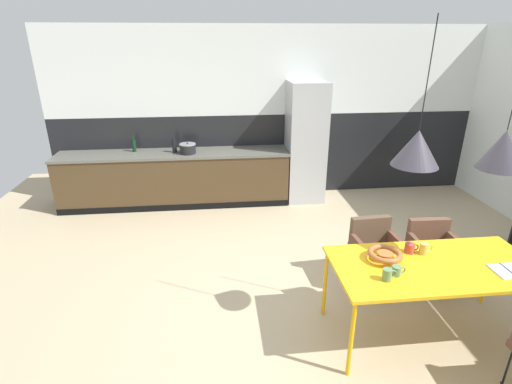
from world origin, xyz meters
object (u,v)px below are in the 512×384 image
(armchair_far_side, at_px, (432,244))
(armchair_near_window, at_px, (374,243))
(mug_wide_latte, at_px, (388,275))
(dining_table, at_px, (435,269))
(open_book, at_px, (509,271))
(cooking_pot, at_px, (188,149))
(pendant_lamp_over_table_near, at_px, (417,148))
(fruit_bowl, at_px, (385,255))
(mug_short_terracotta, at_px, (424,249))
(bottle_wine_green, at_px, (134,145))
(bottle_spice_small, at_px, (174,146))
(refrigerator_column, at_px, (306,143))
(pendant_lamp_over_table_far, at_px, (502,150))
(mug_tall_blue, at_px, (410,248))
(mug_dark_espresso, at_px, (397,271))

(armchair_far_side, relative_size, armchair_near_window, 0.99)
(armchair_near_window, xyz_separation_m, mug_wide_latte, (-0.36, -1.07, 0.33))
(dining_table, bearing_deg, open_book, -16.97)
(open_book, xyz_separation_m, cooking_pot, (-2.85, 3.45, 0.19))
(dining_table, height_order, pendant_lamp_over_table_near, pendant_lamp_over_table_near)
(fruit_bowl, relative_size, cooking_pot, 1.17)
(mug_short_terracotta, relative_size, bottle_wine_green, 0.44)
(armchair_far_side, xyz_separation_m, armchair_near_window, (-0.62, 0.10, -0.01))
(mug_short_terracotta, bearing_deg, bottle_spice_small, 128.08)
(dining_table, relative_size, fruit_bowl, 5.94)
(refrigerator_column, relative_size, armchair_near_window, 2.66)
(cooking_pot, bearing_deg, dining_table, -54.97)
(armchair_near_window, relative_size, open_book, 2.90)
(refrigerator_column, bearing_deg, fruit_bowl, -90.44)
(pendant_lamp_over_table_far, bearing_deg, mug_short_terracotta, 154.02)
(mug_short_terracotta, distance_m, mug_tall_blue, 0.12)
(armchair_far_side, xyz_separation_m, pendant_lamp_over_table_near, (-0.82, -0.81, 1.33))
(mug_short_terracotta, xyz_separation_m, cooking_pot, (-2.28, 3.11, 0.15))
(fruit_bowl, xyz_separation_m, bottle_wine_green, (-2.75, 3.37, 0.17))
(refrigerator_column, height_order, mug_dark_espresso, refrigerator_column)
(bottle_wine_green, bearing_deg, dining_table, -47.80)
(dining_table, xyz_separation_m, fruit_bowl, (-0.42, 0.12, 0.10))
(mug_tall_blue, bearing_deg, refrigerator_column, 94.70)
(cooking_pot, bearing_deg, open_book, -50.46)
(cooking_pot, height_order, bottle_wine_green, bottle_wine_green)
(bottle_spice_small, bearing_deg, mug_dark_espresso, -58.88)
(cooking_pot, relative_size, bottle_spice_small, 1.04)
(fruit_bowl, bearing_deg, mug_tall_blue, 19.97)
(armchair_far_side, relative_size, pendant_lamp_over_table_near, 0.68)
(fruit_bowl, bearing_deg, refrigerator_column, 89.56)
(mug_tall_blue, height_order, cooking_pot, cooking_pot)
(open_book, xyz_separation_m, bottle_wine_green, (-3.71, 3.66, 0.22))
(cooking_pot, height_order, bottle_spice_small, bottle_spice_small)
(fruit_bowl, distance_m, pendant_lamp_over_table_far, 1.24)
(armchair_far_side, relative_size, mug_wide_latte, 5.97)
(armchair_far_side, bearing_deg, fruit_bowl, 40.21)
(refrigerator_column, bearing_deg, armchair_far_side, -71.61)
(armchair_near_window, distance_m, bottle_spice_small, 3.45)
(dining_table, distance_m, mug_dark_espresso, 0.44)
(pendant_lamp_over_table_far, bearing_deg, mug_tall_blue, 155.78)
(pendant_lamp_over_table_far, bearing_deg, fruit_bowl, 171.35)
(open_book, relative_size, mug_short_terracotta, 2.11)
(armchair_far_side, xyz_separation_m, open_book, (0.09, -0.96, 0.28))
(mug_wide_latte, bearing_deg, pendant_lamp_over_table_far, 11.26)
(fruit_bowl, height_order, mug_dark_espresso, fruit_bowl)
(refrigerator_column, xyz_separation_m, open_book, (0.94, -3.53, -0.21))
(cooking_pot, bearing_deg, bottle_spice_small, 158.95)
(mug_wide_latte, bearing_deg, armchair_near_window, 71.38)
(armchair_near_window, distance_m, pendant_lamp_over_table_far, 1.66)
(fruit_bowl, relative_size, mug_short_terracotta, 2.49)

